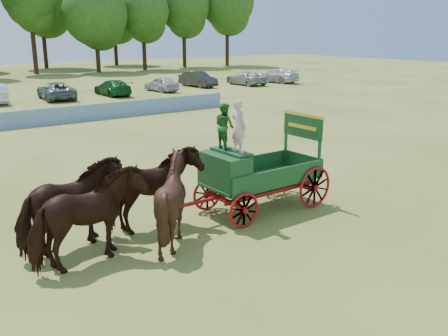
% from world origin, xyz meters
% --- Properties ---
extents(ground, '(160.00, 160.00, 0.00)m').
position_xyz_m(ground, '(0.00, 0.00, 0.00)').
color(ground, '#9D9547').
rests_on(ground, ground).
extents(horse_lead_left, '(3.05, 1.72, 2.44)m').
position_xyz_m(horse_lead_left, '(-6.66, -1.97, 1.22)').
color(horse_lead_left, black).
rests_on(horse_lead_left, ground).
extents(horse_lead_right, '(3.10, 1.89, 2.44)m').
position_xyz_m(horse_lead_right, '(-6.66, -0.87, 1.22)').
color(horse_lead_right, black).
rests_on(horse_lead_right, ground).
extents(horse_wheel_left, '(2.45, 2.24, 2.44)m').
position_xyz_m(horse_wheel_left, '(-4.26, -1.97, 1.22)').
color(horse_wheel_left, black).
rests_on(horse_wheel_left, ground).
extents(horse_wheel_right, '(2.92, 1.40, 2.44)m').
position_xyz_m(horse_wheel_right, '(-4.26, -0.87, 1.22)').
color(horse_wheel_right, black).
rests_on(horse_wheel_right, ground).
extents(farm_dray, '(6.00, 2.00, 3.74)m').
position_xyz_m(farm_dray, '(-1.29, -1.41, 1.58)').
color(farm_dray, '#A11310').
rests_on(farm_dray, ground).
extents(sponsor_banner, '(26.00, 0.08, 1.05)m').
position_xyz_m(sponsor_banner, '(-1.00, 18.00, 0.53)').
color(sponsor_banner, '#1B4697').
rests_on(sponsor_banner, ground).
extents(parked_cars, '(56.43, 6.98, 1.60)m').
position_xyz_m(parked_cars, '(2.28, 29.80, 0.74)').
color(parked_cars, silver).
rests_on(parked_cars, ground).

